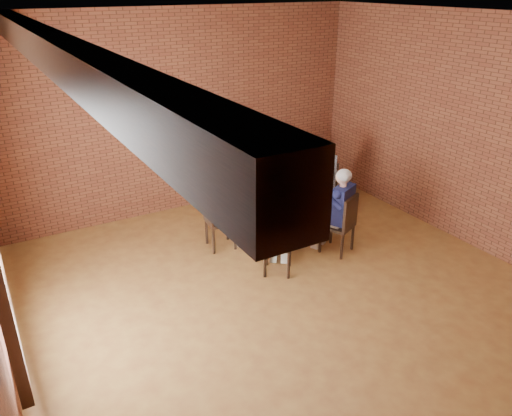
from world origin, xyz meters
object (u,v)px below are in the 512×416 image
chair_d (278,243)px  chair_b (252,184)px  chair_a (323,186)px  chair_e (343,222)px  dining_table (283,204)px  diner_d (278,232)px  diner_a (320,179)px  diner_e (339,211)px  diner_c (220,208)px  diner_b (254,178)px  chair_c (215,218)px  smartphone (314,190)px

chair_d → chair_b: bearing=-74.1°
chair_a → chair_e: chair_a is taller
dining_table → diner_d: 1.15m
dining_table → diner_a: bearing=18.5°
diner_e → diner_c: bearing=-59.7°
chair_b → diner_b: bearing=-90.0°
diner_c → chair_c: bearing=90.0°
chair_c → smartphone: bearing=-94.6°
diner_b → smartphone: (0.41, -1.19, 0.12)m
diner_a → chair_e: bearing=-40.6°
diner_d → diner_e: (1.09, 0.06, 0.04)m
chair_b → diner_c: (-1.09, -0.94, 0.15)m
dining_table → chair_b: size_ratio=1.56×
diner_c → smartphone: diner_c is taller
dining_table → chair_e: size_ratio=1.52×
chair_b → chair_e: 2.05m
dining_table → diner_c: diner_c is taller
diner_a → chair_a: bearing=90.0°
chair_d → chair_e: chair_e is taller
diner_b → chair_e: diner_b is taller
diner_d → chair_c: bearing=-30.9°
chair_d → diner_d: 0.15m
chair_e → chair_d: bearing=-23.1°
diner_a → chair_d: 2.13m
chair_b → chair_a: bearing=-33.9°
chair_b → diner_c: bearing=-136.9°
diner_a → diner_c: size_ratio=1.05×
dining_table → chair_d: chair_d is taller
chair_e → diner_a: bearing=-137.2°
chair_e → diner_d: bearing=-26.0°
diner_e → dining_table: bearing=-90.0°
diner_a → chair_c: 2.09m
chair_c → diner_b: bearing=-46.6°
diner_a → chair_c: diner_a is taller
chair_b → chair_d: (-0.78, -2.05, -0.01)m
diner_b → diner_a: bearing=-34.3°
dining_table → chair_b: 1.07m
diner_a → smartphone: diner_a is taller
chair_a → diner_e: size_ratio=0.72×
dining_table → diner_e: (0.40, -0.86, 0.13)m
chair_d → smartphone: chair_d is taller
diner_d → diner_e: bearing=-140.4°
diner_d → diner_c: bearing=-34.5°
diner_e → smartphone: (0.05, 0.67, 0.10)m
dining_table → diner_a: 1.01m
diner_c → diner_d: bearing=-153.6°
chair_a → chair_b: bearing=-144.9°
chair_a → diner_e: (-0.63, -1.21, 0.15)m
diner_c → chair_e: (1.48, -1.08, -0.14)m
chair_a → smartphone: size_ratio=6.03×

